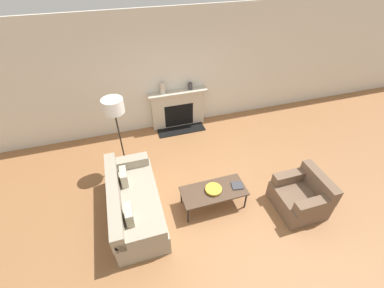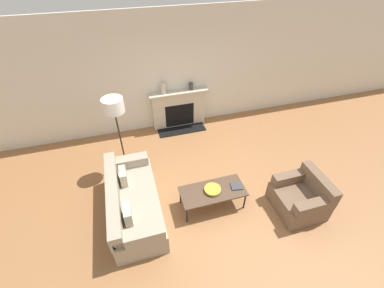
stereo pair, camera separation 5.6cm
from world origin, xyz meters
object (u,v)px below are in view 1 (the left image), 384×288
object	(u,v)px
floor_lamp	(114,111)
mantel_vase_left	(163,88)
fireplace	(178,109)
coffee_table	(214,192)
couch	(133,203)
bowl	(213,189)
armchair_near	(301,196)
book	(237,186)
mantel_vase_center_left	(190,86)

from	to	relation	value
floor_lamp	mantel_vase_left	world-z (taller)	floor_lamp
fireplace	coffee_table	world-z (taller)	fireplace
couch	bowl	world-z (taller)	couch
floor_lamp	mantel_vase_left	xyz separation A→B (m)	(1.17, 1.32, -0.35)
armchair_near	mantel_vase_left	bearing A→B (deg)	-150.80
book	mantel_vase_center_left	world-z (taller)	mantel_vase_center_left
couch	book	world-z (taller)	couch
mantel_vase_center_left	mantel_vase_left	bearing A→B (deg)	180.00
armchair_near	couch	bearing A→B (deg)	-104.08
mantel_vase_left	floor_lamp	bearing A→B (deg)	-131.63
fireplace	book	bearing A→B (deg)	-82.00
floor_lamp	mantel_vase_center_left	bearing A→B (deg)	35.09
floor_lamp	mantel_vase_left	bearing A→B (deg)	48.37
book	mantel_vase_center_left	xyz separation A→B (m)	(-0.06, 2.83, 0.68)
armchair_near	bowl	distance (m)	1.64
book	mantel_vase_left	world-z (taller)	mantel_vase_left
bowl	mantel_vase_left	size ratio (longest dim) A/B	1.14
armchair_near	mantel_vase_left	world-z (taller)	mantel_vase_left
couch	book	bearing A→B (deg)	-97.97
book	bowl	bearing A→B (deg)	-174.08
bowl	floor_lamp	distance (m)	2.34
book	floor_lamp	xyz separation A→B (m)	(-1.93, 1.51, 1.08)
couch	mantel_vase_left	xyz separation A→B (m)	(1.15, 2.56, 0.85)
bowl	mantel_vase_center_left	size ratio (longest dim) A/B	1.83
fireplace	coffee_table	xyz separation A→B (m)	(-0.06, -2.78, -0.12)
book	fireplace	bearing A→B (deg)	107.43
fireplace	coffee_table	bearing A→B (deg)	-91.26
fireplace	armchair_near	distance (m)	3.62
fireplace	mantel_vase_left	size ratio (longest dim) A/B	5.65
fireplace	book	distance (m)	2.84
couch	book	distance (m)	1.93
coffee_table	book	bearing A→B (deg)	-3.26
mantel_vase_left	bowl	bearing A→B (deg)	-83.89
couch	bowl	distance (m)	1.47
armchair_near	fireplace	bearing A→B (deg)	-155.74
coffee_table	book	size ratio (longest dim) A/B	5.17
armchair_near	book	xyz separation A→B (m)	(-1.09, 0.48, 0.13)
armchair_near	book	world-z (taller)	armchair_near
armchair_near	coffee_table	xyz separation A→B (m)	(-1.55, 0.51, 0.09)
fireplace	coffee_table	size ratio (longest dim) A/B	1.26
bowl	mantel_vase_center_left	distance (m)	2.90
armchair_near	book	bearing A→B (deg)	-113.96
couch	floor_lamp	world-z (taller)	floor_lamp
armchair_near	mantel_vase_left	xyz separation A→B (m)	(-1.85, 3.31, 0.86)
fireplace	couch	world-z (taller)	fireplace
coffee_table	mantel_vase_left	world-z (taller)	mantel_vase_left
bowl	floor_lamp	world-z (taller)	floor_lamp
book	couch	bearing A→B (deg)	-178.54
coffee_table	mantel_vase_center_left	distance (m)	2.92
couch	armchair_near	size ratio (longest dim) A/B	2.22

